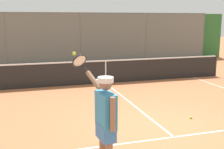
# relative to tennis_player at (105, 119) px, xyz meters

# --- Properties ---
(ground_plane) EXTENTS (60.00, 60.00, 0.00)m
(ground_plane) POSITION_rel_tennis_player_xyz_m (-1.91, -1.95, -1.02)
(ground_plane) COLOR #B76B42
(court_line_markings) EXTENTS (8.29, 10.48, 0.01)m
(court_line_markings) POSITION_rel_tennis_player_xyz_m (-1.91, -0.85, -1.02)
(court_line_markings) COLOR white
(court_line_markings) RESTS_ON ground
(fence_backdrop) EXTENTS (19.48, 1.37, 2.98)m
(fence_backdrop) POSITION_rel_tennis_player_xyz_m (-1.91, -12.92, 0.44)
(fence_backdrop) COLOR slate
(fence_backdrop) RESTS_ON ground
(tennis_net) EXTENTS (10.65, 0.09, 1.07)m
(tennis_net) POSITION_rel_tennis_player_xyz_m (-1.91, -6.87, -0.52)
(tennis_net) COLOR #2D2D2D
(tennis_net) RESTS_ON ground
(tennis_player) EXTENTS (0.56, 1.40, 2.02)m
(tennis_player) POSITION_rel_tennis_player_xyz_m (0.00, 0.00, 0.00)
(tennis_player) COLOR silver
(tennis_player) RESTS_ON ground
(tennis_ball_by_sideline) EXTENTS (0.07, 0.07, 0.07)m
(tennis_ball_by_sideline) POSITION_rel_tennis_player_xyz_m (-2.95, -2.09, -0.99)
(tennis_ball_by_sideline) COLOR #C1D138
(tennis_ball_by_sideline) RESTS_ON ground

